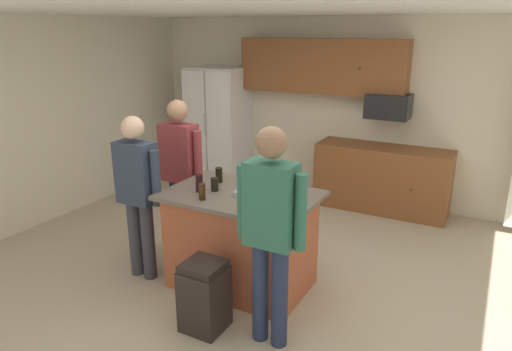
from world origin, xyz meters
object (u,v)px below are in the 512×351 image
refrigerator (219,127)px  microwave_over_range (388,106)px  mug_blue_stoneware (289,197)px  person_elder_center (137,188)px  person_guest_left (180,166)px  serving_tray (261,193)px  person_guest_by_door (271,224)px  tumbler_amber (199,183)px  kitchen_island (241,239)px  glass_stout_tall (219,175)px  mug_ceramic_white (294,188)px  glass_pilsner (215,184)px  trash_bin (205,296)px  glass_short_whisky (279,207)px  glass_dark_ale (202,192)px

refrigerator → microwave_over_range: (2.60, 0.12, 0.51)m
mug_blue_stoneware → person_elder_center: bearing=-166.9°
person_guest_left → serving_tray: (1.16, -0.30, -0.02)m
person_guest_by_door → tumbler_amber: bearing=18.7°
kitchen_island → glass_stout_tall: size_ratio=9.46×
mug_ceramic_white → mug_blue_stoneware: mug_ceramic_white is taller
microwave_over_range → serving_tray: (-0.50, -2.66, -0.47)m
mug_ceramic_white → refrigerator: bearing=135.1°
person_guest_by_door → glass_pilsner: size_ratio=13.86×
kitchen_island → glass_pilsner: (-0.25, -0.05, 0.54)m
trash_bin → mug_blue_stoneware: bearing=61.9°
glass_short_whisky → refrigerator: bearing=130.3°
person_guest_left → person_guest_by_door: 1.89m
glass_pilsner → glass_short_whisky: glass_short_whisky is taller
person_guest_left → glass_pilsner: (0.71, -0.40, 0.02)m
glass_pilsner → mug_blue_stoneware: glass_pilsner is taller
glass_dark_ale → trash_bin: bearing=-55.9°
refrigerator → trash_bin: 3.93m
person_guest_left → mug_ceramic_white: size_ratio=13.89×
glass_short_whisky → microwave_over_range: bearing=86.9°
glass_stout_tall → glass_short_whisky: bearing=-28.3°
person_guest_left → glass_dark_ale: size_ratio=11.22×
glass_stout_tall → mug_blue_stoneware: (0.85, -0.18, -0.03)m
mug_blue_stoneware → microwave_over_range: bearing=85.6°
refrigerator → kitchen_island: bearing=-53.6°
glass_pilsner → glass_short_whisky: 0.83m
refrigerator → glass_pilsner: refrigerator is taller
microwave_over_range → glass_short_whisky: 3.03m
serving_tray → person_guest_left: bearing=165.4°
kitchen_island → serving_tray: (0.19, 0.04, 0.49)m
mug_blue_stoneware → trash_bin: mug_blue_stoneware is taller
glass_stout_tall → trash_bin: size_ratio=0.25×
tumbler_amber → glass_short_whisky: bearing=-9.6°
glass_dark_ale → kitchen_island: bearing=54.6°
glass_stout_tall → serving_tray: 0.57m
refrigerator → tumbler_amber: (1.53, -2.73, 0.11)m
mug_ceramic_white → glass_stout_tall: 0.80m
microwave_over_range → kitchen_island: size_ratio=0.40×
kitchen_island → person_guest_left: person_guest_left is taller
glass_short_whisky → trash_bin: glass_short_whisky is taller
refrigerator → person_elder_center: (0.93, -2.91, 0.02)m
glass_dark_ale → glass_stout_tall: 0.51m
refrigerator → mug_ceramic_white: (2.34, -2.33, 0.07)m
mug_ceramic_white → glass_dark_ale: bearing=-139.6°
refrigerator → tumbler_amber: bearing=-60.6°
microwave_over_range → mug_blue_stoneware: microwave_over_range is taller
microwave_over_range → glass_dark_ale: bearing=-106.9°
refrigerator → tumbler_amber: size_ratio=11.08×
microwave_over_range → glass_short_whisky: size_ratio=4.23×
serving_tray → refrigerator: bearing=129.5°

